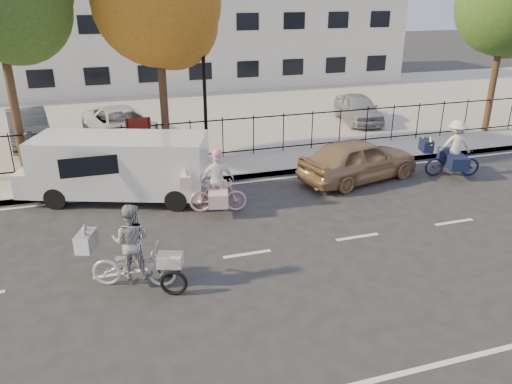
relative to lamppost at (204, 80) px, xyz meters
name	(u,v)px	position (x,y,z in m)	size (l,w,h in m)	color
ground	(247,254)	(-0.50, -6.80, -3.11)	(120.00, 120.00, 0.00)	#333334
road_markings	(247,254)	(-0.50, -6.80, -3.11)	(60.00, 9.52, 0.01)	silver
curb	(204,181)	(-0.50, -1.75, -3.04)	(60.00, 0.10, 0.15)	#A8A399
sidewalk	(198,171)	(-0.50, -0.70, -3.04)	(60.00, 2.20, 0.15)	#A8A399
parking_lot	(163,115)	(-0.50, 8.20, -3.04)	(60.00, 15.60, 0.15)	#A8A399
iron_fence	(191,140)	(-0.50, 0.40, -2.21)	(58.00, 0.06, 1.50)	black
building	(140,38)	(-0.50, 18.20, -0.11)	(34.00, 10.00, 6.00)	silver
lamppost	(204,80)	(0.00, 0.00, 0.00)	(0.36, 0.36, 4.33)	black
street_sign	(139,133)	(-2.35, 0.00, -1.70)	(0.85, 0.06, 1.80)	black
zebra_trike	(133,255)	(-3.21, -7.37, -2.37)	(2.22, 1.44, 1.91)	silver
unicorn_bike	(217,189)	(-0.60, -4.12, -2.41)	(1.93, 1.38, 1.91)	#D5A2A6
bull_bike	(453,154)	(7.78, -3.59, -2.33)	(2.17, 1.53, 1.96)	black
white_van	(118,166)	(-3.21, -2.30, -2.03)	(5.98, 3.46, 1.96)	white
gold_sedan	(359,159)	(4.52, -3.00, -2.39)	(1.71, 4.25, 1.45)	#A17E57
pedestrian	(31,155)	(-5.86, 0.00, -2.14)	(0.60, 0.39, 1.64)	black
lot_car_b	(122,125)	(-2.74, 3.70, -2.29)	(2.24, 4.86, 1.35)	white
lot_car_c	(28,128)	(-6.38, 4.32, -2.27)	(1.46, 4.17, 1.38)	#46484D
lot_car_d	(358,108)	(8.07, 3.66, -2.31)	(1.53, 3.80, 1.30)	#9A9CA1
tree_mid	(161,8)	(-1.23, 0.56, 2.31)	(4.23, 4.23, 7.75)	#442D1D
tree_east	(508,10)	(12.86, 0.56, 2.09)	(4.05, 4.05, 7.43)	#442D1D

